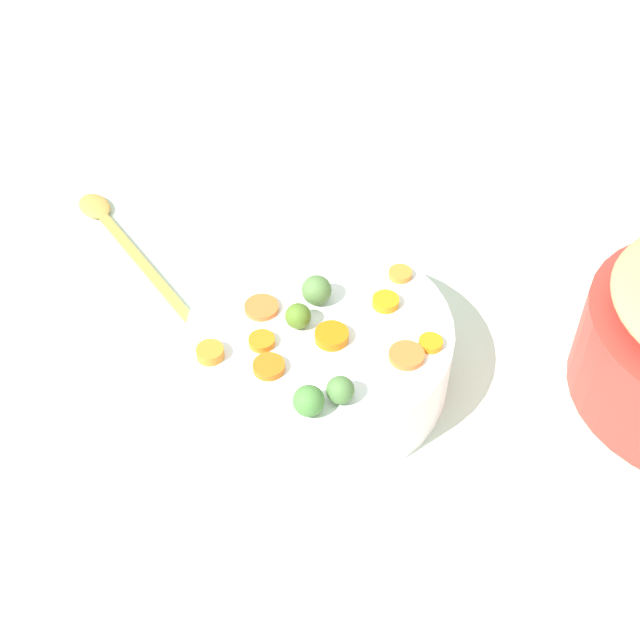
{
  "coord_description": "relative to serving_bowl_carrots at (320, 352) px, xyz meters",
  "views": [
    {
      "loc": [
        0.36,
        -0.56,
        0.8
      ],
      "look_at": [
        0.03,
        0.01,
        0.11
      ],
      "focal_mm": 48.83,
      "sensor_mm": 36.0,
      "label": 1
    }
  ],
  "objects": [
    {
      "name": "brussels_sprout_3",
      "position": [
        -0.02,
        -0.01,
        0.06
      ],
      "size": [
        0.03,
        0.03,
        0.03
      ],
      "primitive_type": "sphere",
      "color": "#557925",
      "rests_on": "serving_bowl_carrots"
    },
    {
      "name": "brussels_sprout_1",
      "position": [
        0.05,
        -0.11,
        0.06
      ],
      "size": [
        0.03,
        0.03,
        0.03
      ],
      "primitive_type": "sphere",
      "color": "#4A823B",
      "rests_on": "serving_bowl_carrots"
    },
    {
      "name": "carrot_slice_6",
      "position": [
        0.02,
        -0.01,
        0.05
      ],
      "size": [
        0.05,
        0.05,
        0.01
      ],
      "primitive_type": "cylinder",
      "rotation": [
        0.0,
        0.0,
        4.21
      ],
      "color": "orange",
      "rests_on": "serving_bowl_carrots"
    },
    {
      "name": "carrot_slice_0",
      "position": [
        0.04,
        0.12,
        0.05
      ],
      "size": [
        0.04,
        0.04,
        0.01
      ],
      "primitive_type": "cylinder",
      "rotation": [
        0.0,
        0.0,
        1.06
      ],
      "color": "orange",
      "rests_on": "serving_bowl_carrots"
    },
    {
      "name": "serving_bowl_carrots",
      "position": [
        0.0,
        0.0,
        0.0
      ],
      "size": [
        0.3,
        0.3,
        0.08
      ],
      "primitive_type": "cylinder",
      "color": "white",
      "rests_on": "tabletop"
    },
    {
      "name": "brussels_sprout_2",
      "position": [
        0.07,
        -0.08,
        0.06
      ],
      "size": [
        0.03,
        0.03,
        0.03
      ],
      "primitive_type": "sphere",
      "color": "#507B40",
      "rests_on": "serving_bowl_carrots"
    },
    {
      "name": "tabletop",
      "position": [
        -0.03,
        -0.01,
        -0.05
      ],
      "size": [
        2.4,
        2.4,
        0.02
      ],
      "primitive_type": "cube",
      "color": "silver",
      "rests_on": "ground"
    },
    {
      "name": "wooden_spoon",
      "position": [
        -0.37,
        0.08,
        -0.04
      ],
      "size": [
        0.29,
        0.15,
        0.01
      ],
      "color": "#BA8E41",
      "rests_on": "tabletop"
    },
    {
      "name": "brussels_sprout_0",
      "position": [
        -0.02,
        0.03,
        0.06
      ],
      "size": [
        0.03,
        0.03,
        0.03
      ],
      "primitive_type": "sphere",
      "color": "#557D40",
      "rests_on": "serving_bowl_carrots"
    },
    {
      "name": "carrot_slice_7",
      "position": [
        0.05,
        0.07,
        0.05
      ],
      "size": [
        0.04,
        0.04,
        0.01
      ],
      "primitive_type": "cylinder",
      "rotation": [
        0.0,
        0.0,
        0.41
      ],
      "color": "orange",
      "rests_on": "serving_bowl_carrots"
    },
    {
      "name": "carrot_slice_5",
      "position": [
        -0.01,
        -0.08,
        0.05
      ],
      "size": [
        0.05,
        0.05,
        0.01
      ],
      "primitive_type": "cylinder",
      "rotation": [
        0.0,
        0.0,
        4.18
      ],
      "color": "orange",
      "rests_on": "serving_bowl_carrots"
    },
    {
      "name": "carrot_slice_8",
      "position": [
        -0.04,
        -0.05,
        0.05
      ],
      "size": [
        0.04,
        0.04,
        0.01
      ],
      "primitive_type": "cylinder",
      "rotation": [
        0.0,
        0.0,
        3.72
      ],
      "color": "orange",
      "rests_on": "serving_bowl_carrots"
    },
    {
      "name": "carrot_slice_1",
      "position": [
        0.1,
        0.01,
        0.05
      ],
      "size": [
        0.05,
        0.05,
        0.01
      ],
      "primitive_type": "cylinder",
      "rotation": [
        0.0,
        0.0,
        6.0
      ],
      "color": "orange",
      "rests_on": "serving_bowl_carrots"
    },
    {
      "name": "carrot_slice_2",
      "position": [
        0.12,
        0.04,
        0.05
      ],
      "size": [
        0.04,
        0.04,
        0.01
      ],
      "primitive_type": "cylinder",
      "rotation": [
        0.0,
        0.0,
        5.56
      ],
      "color": "orange",
      "rests_on": "serving_bowl_carrots"
    },
    {
      "name": "carrot_slice_4",
      "position": [
        -0.07,
        -0.01,
        0.05
      ],
      "size": [
        0.05,
        0.05,
        0.01
      ],
      "primitive_type": "cylinder",
      "rotation": [
        0.0,
        0.0,
        5.05
      ],
      "color": "orange",
      "rests_on": "serving_bowl_carrots"
    },
    {
      "name": "carrot_slice_3",
      "position": [
        -0.08,
        -0.1,
        0.05
      ],
      "size": [
        0.04,
        0.04,
        0.01
      ],
      "primitive_type": "cylinder",
      "rotation": [
        0.0,
        0.0,
        2.42
      ],
      "color": "orange",
      "rests_on": "serving_bowl_carrots"
    }
  ]
}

